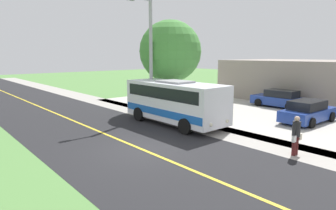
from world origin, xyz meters
TOP-DOWN VIEW (x-y plane):
  - ground_plane at (0.00, 0.00)m, footprint 120.00×120.00m
  - road_surface at (0.00, 0.00)m, footprint 8.00×100.00m
  - sidewalk at (-5.20, 0.00)m, footprint 2.40×100.00m
  - parking_lot_surface at (-12.40, 3.00)m, footprint 14.00×36.00m
  - road_centre_line at (0.00, 0.00)m, footprint 0.16×100.00m
  - shuttle_bus_front at (-4.53, -2.72)m, footprint 2.72×7.18m
  - pedestrian_with_bags at (-4.61, 4.98)m, footprint 0.72×0.34m
  - street_light_pole at (-4.88, -5.74)m, footprint 1.97×0.24m
  - parked_car_near at (-15.13, -1.38)m, footprint 2.03×4.41m
  - parked_car_far at (-11.30, 2.59)m, footprint 4.47×2.17m
  - tree_curbside at (-7.40, -6.42)m, footprint 4.75×4.75m

SIDE VIEW (x-z plane):
  - ground_plane at x=0.00m, z-range 0.00..0.00m
  - sidewalk at x=-5.20m, z-range 0.00..0.01m
  - parking_lot_surface at x=-12.40m, z-range 0.00..0.01m
  - road_surface at x=0.00m, z-range 0.00..0.01m
  - road_centre_line at x=0.00m, z-range 0.01..0.01m
  - parked_car_near at x=-15.13m, z-range -0.04..1.41m
  - parked_car_far at x=-11.30m, z-range -0.04..1.41m
  - pedestrian_with_bags at x=-4.61m, z-range 0.07..1.81m
  - shuttle_bus_front at x=-4.53m, z-range 0.14..2.89m
  - street_light_pole at x=-4.88m, z-range 0.41..8.53m
  - tree_curbside at x=-7.40m, z-range 1.09..8.04m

